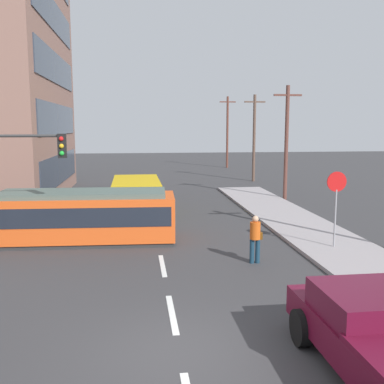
{
  "coord_description": "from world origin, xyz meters",
  "views": [
    {
      "loc": [
        -0.84,
        -8.82,
        4.72
      ],
      "look_at": [
        1.31,
        8.39,
        2.16
      ],
      "focal_mm": 42.18,
      "sensor_mm": 36.0,
      "label": 1
    }
  ],
  "objects": [
    {
      "name": "ground_plane",
      "position": [
        0.0,
        10.0,
        0.0
      ],
      "size": [
        120.0,
        120.0,
        0.0
      ],
      "primitive_type": "plane",
      "color": "#383739"
    },
    {
      "name": "sidewalk_curb_right",
      "position": [
        6.8,
        6.0,
        0.07
      ],
      "size": [
        3.2,
        36.0,
        0.14
      ],
      "primitive_type": "cube",
      "color": "#9B9496",
      "rests_on": "ground"
    },
    {
      "name": "lane_stripe_1",
      "position": [
        0.0,
        2.0,
        0.01
      ],
      "size": [
        0.16,
        2.4,
        0.01
      ],
      "primitive_type": "cube",
      "color": "silver",
      "rests_on": "ground"
    },
    {
      "name": "lane_stripe_2",
      "position": [
        0.0,
        6.0,
        0.01
      ],
      "size": [
        0.16,
        2.4,
        0.01
      ],
      "primitive_type": "cube",
      "color": "silver",
      "rests_on": "ground"
    },
    {
      "name": "lane_stripe_3",
      "position": [
        0.0,
        15.68,
        0.01
      ],
      "size": [
        0.16,
        2.4,
        0.01
      ],
      "primitive_type": "cube",
      "color": "silver",
      "rests_on": "ground"
    },
    {
      "name": "lane_stripe_4",
      "position": [
        0.0,
        21.68,
        0.01
      ],
      "size": [
        0.16,
        2.4,
        0.01
      ],
      "primitive_type": "cube",
      "color": "silver",
      "rests_on": "ground"
    },
    {
      "name": "streetcar_tram",
      "position": [
        -3.0,
        9.68,
        1.08
      ],
      "size": [
        7.5,
        2.85,
        2.09
      ],
      "color": "#E2521C",
      "rests_on": "ground"
    },
    {
      "name": "city_bus",
      "position": [
        -0.84,
        15.75,
        1.03
      ],
      "size": [
        2.59,
        5.48,
        1.79
      ],
      "color": "gold",
      "rests_on": "ground"
    },
    {
      "name": "pedestrian_crossing",
      "position": [
        3.2,
        5.9,
        0.94
      ],
      "size": [
        0.47,
        0.36,
        1.67
      ],
      "color": "#173448",
      "rests_on": "ground"
    },
    {
      "name": "pickup_truck_parked",
      "position": [
        3.65,
        -1.45,
        0.8
      ],
      "size": [
        2.29,
        5.0,
        1.55
      ],
      "color": "#570C23",
      "rests_on": "ground"
    },
    {
      "name": "parked_sedan_mid",
      "position": [
        -5.55,
        13.64,
        0.62
      ],
      "size": [
        2.08,
        4.35,
        1.19
      ],
      "color": "black",
      "rests_on": "ground"
    },
    {
      "name": "stop_sign",
      "position": [
        6.63,
        7.12,
        2.19
      ],
      "size": [
        0.76,
        0.07,
        2.88
      ],
      "color": "gray",
      "rests_on": "sidewalk_curb_right"
    },
    {
      "name": "traffic_light_mast",
      "position": [
        -4.97,
        7.33,
        3.24
      ],
      "size": [
        3.07,
        0.33,
        4.57
      ],
      "color": "#333333",
      "rests_on": "ground"
    },
    {
      "name": "utility_pole_mid",
      "position": [
        8.65,
        18.88,
        3.78
      ],
      "size": [
        1.8,
        0.24,
        7.2
      ],
      "color": "brown",
      "rests_on": "ground"
    },
    {
      "name": "utility_pole_far",
      "position": [
        9.15,
        28.64,
        3.82
      ],
      "size": [
        1.8,
        0.24,
        7.29
      ],
      "color": "brown",
      "rests_on": "ground"
    },
    {
      "name": "utility_pole_distant",
      "position": [
        9.41,
        41.17,
        4.14
      ],
      "size": [
        1.8,
        0.24,
        7.92
      ],
      "color": "brown",
      "rests_on": "ground"
    }
  ]
}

